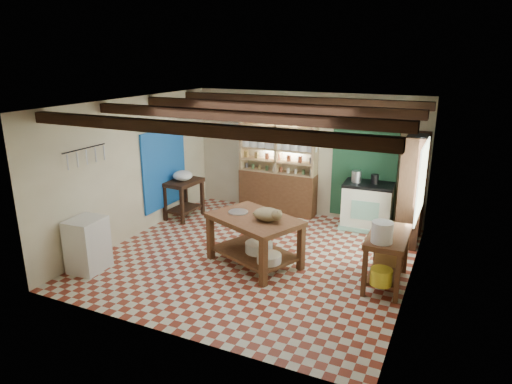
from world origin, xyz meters
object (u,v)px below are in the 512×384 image
at_px(stove, 367,206).
at_px(work_table, 255,241).
at_px(prep_table, 184,199).
at_px(cat, 268,214).
at_px(right_counter, 386,259).
at_px(white_cabinet, 88,245).

bearing_deg(stove, work_table, -122.08).
distance_m(prep_table, cat, 2.98).
height_order(work_table, right_counter, work_table).
relative_size(prep_table, cat, 1.80).
relative_size(work_table, right_counter, 1.29).
relative_size(work_table, stove, 1.52).
bearing_deg(prep_table, work_table, -27.21).
bearing_deg(white_cabinet, prep_table, 85.85).
bearing_deg(white_cabinet, right_counter, 15.38).
height_order(stove, prep_table, stove).
height_order(white_cabinet, right_counter, white_cabinet).
distance_m(stove, right_counter, 2.32).
relative_size(work_table, prep_table, 1.77).
relative_size(stove, right_counter, 0.85).
bearing_deg(cat, white_cabinet, -140.91).
height_order(prep_table, right_counter, prep_table).
height_order(work_table, cat, cat).
distance_m(white_cabinet, right_counter, 4.66).
height_order(prep_table, cat, cat).
relative_size(stove, cat, 2.09).
xyz_separation_m(stove, right_counter, (0.74, -2.19, -0.06)).
relative_size(white_cabinet, right_counter, 0.77).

